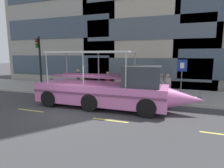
{
  "coord_description": "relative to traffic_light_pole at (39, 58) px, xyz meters",
  "views": [
    {
      "loc": [
        5.25,
        -8.6,
        3.08
      ],
      "look_at": [
        1.5,
        2.05,
        1.3
      ],
      "focal_mm": 29.12,
      "sensor_mm": 36.0,
      "label": 1
    }
  ],
  "objects": [
    {
      "name": "ground_plane",
      "position": [
        5.41,
        -3.66,
        -2.85
      ],
      "size": [
        120.0,
        120.0,
        0.0
      ],
      "primitive_type": "plane",
      "color": "#3D3D3F"
    },
    {
      "name": "sidewalk",
      "position": [
        5.41,
        1.94,
        -2.76
      ],
      "size": [
        32.0,
        4.8,
        0.18
      ],
      "primitive_type": "cube",
      "color": "#99968E",
      "rests_on": "ground_plane"
    },
    {
      "name": "leaned_bicycle",
      "position": [
        1.05,
        0.33,
        -2.3
      ],
      "size": [
        1.74,
        0.46,
        0.96
      ],
      "color": "black",
      "rests_on": "sidewalk"
    },
    {
      "name": "parking_sign",
      "position": [
        11.03,
        0.35,
        -0.88
      ],
      "size": [
        0.6,
        0.12,
        2.64
      ],
      "color": "#4C4F54",
      "rests_on": "sidewalk"
    },
    {
      "name": "pedestrian_mid_left",
      "position": [
        6.87,
        1.11,
        -1.64
      ],
      "size": [
        0.41,
        0.34,
        1.71
      ],
      "color": "#47423D",
      "rests_on": "sidewalk"
    },
    {
      "name": "curb_edge",
      "position": [
        5.41,
        -0.55,
        -2.76
      ],
      "size": [
        32.0,
        0.18,
        0.18
      ],
      "primitive_type": "cube",
      "color": "#B2ADA3",
      "rests_on": "ground_plane"
    },
    {
      "name": "pedestrian_near_bow",
      "position": [
        10.16,
        0.58,
        -1.68
      ],
      "size": [
        0.45,
        0.27,
        1.65
      ],
      "color": "black",
      "rests_on": "sidewalk"
    },
    {
      "name": "duck_tour_boat",
      "position": [
        7.03,
        -2.36,
        -1.77
      ],
      "size": [
        9.75,
        2.47,
        3.32
      ],
      "color": "pink",
      "rests_on": "ground_plane"
    },
    {
      "name": "pedestrian_near_stern",
      "position": [
        3.15,
        0.74,
        -1.6
      ],
      "size": [
        0.36,
        0.41,
        1.78
      ],
      "color": "#1E2338",
      "rests_on": "sidewalk"
    },
    {
      "name": "pedestrian_mid_right",
      "position": [
        5.58,
        1.12,
        -1.69
      ],
      "size": [
        0.38,
        0.33,
        1.63
      ],
      "color": "black",
      "rests_on": "sidewalk"
    },
    {
      "name": "curb_guardrail",
      "position": [
        6.37,
        -0.21,
        -2.14
      ],
      "size": [
        11.77,
        0.09,
        0.79
      ],
      "color": "gray",
      "rests_on": "sidewalk"
    },
    {
      "name": "lane_centreline",
      "position": [
        5.41,
        -4.44,
        -2.85
      ],
      "size": [
        25.8,
        0.12,
        0.01
      ],
      "color": "#DBD64C",
      "rests_on": "ground_plane"
    },
    {
      "name": "traffic_light_pole",
      "position": [
        0.0,
        0.0,
        0.0
      ],
      "size": [
        0.24,
        0.46,
        4.43
      ],
      "color": "black",
      "rests_on": "sidewalk"
    }
  ]
}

